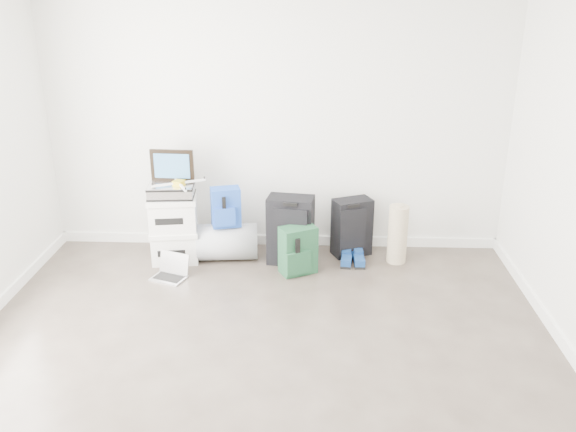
{
  "coord_description": "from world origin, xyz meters",
  "views": [
    {
      "loc": [
        0.35,
        -3.31,
        2.57
      ],
      "look_at": [
        0.14,
        1.9,
        0.55
      ],
      "focal_mm": 38.0,
      "sensor_mm": 36.0,
      "label": 1
    }
  ],
  "objects_px": {
    "duffel_bag": "(228,242)",
    "large_suitcase": "(290,230)",
    "boxes_stack": "(174,228)",
    "laptop": "(171,272)",
    "briefcase": "(171,191)",
    "carry_on": "(352,227)"
  },
  "relations": [
    {
      "from": "boxes_stack",
      "to": "carry_on",
      "type": "distance_m",
      "value": 1.74
    },
    {
      "from": "boxes_stack",
      "to": "laptop",
      "type": "relative_size",
      "value": 1.81
    },
    {
      "from": "large_suitcase",
      "to": "laptop",
      "type": "height_order",
      "value": "large_suitcase"
    },
    {
      "from": "briefcase",
      "to": "duffel_bag",
      "type": "relative_size",
      "value": 0.72
    },
    {
      "from": "large_suitcase",
      "to": "carry_on",
      "type": "relative_size",
      "value": 1.16
    },
    {
      "from": "boxes_stack",
      "to": "duffel_bag",
      "type": "relative_size",
      "value": 1.12
    },
    {
      "from": "briefcase",
      "to": "laptop",
      "type": "bearing_deg",
      "value": -89.68
    },
    {
      "from": "briefcase",
      "to": "laptop",
      "type": "distance_m",
      "value": 0.77
    },
    {
      "from": "duffel_bag",
      "to": "large_suitcase",
      "type": "relative_size",
      "value": 0.87
    },
    {
      "from": "duffel_bag",
      "to": "carry_on",
      "type": "xyz_separation_m",
      "value": [
        1.22,
        0.15,
        0.11
      ]
    },
    {
      "from": "boxes_stack",
      "to": "large_suitcase",
      "type": "bearing_deg",
      "value": -9.6
    },
    {
      "from": "boxes_stack",
      "to": "laptop",
      "type": "xyz_separation_m",
      "value": [
        0.04,
        -0.39,
        -0.28
      ]
    },
    {
      "from": "carry_on",
      "to": "laptop",
      "type": "distance_m",
      "value": 1.8
    },
    {
      "from": "boxes_stack",
      "to": "large_suitcase",
      "type": "relative_size",
      "value": 0.98
    },
    {
      "from": "duffel_bag",
      "to": "laptop",
      "type": "distance_m",
      "value": 0.65
    },
    {
      "from": "large_suitcase",
      "to": "laptop",
      "type": "distance_m",
      "value": 1.19
    },
    {
      "from": "boxes_stack",
      "to": "laptop",
      "type": "height_order",
      "value": "boxes_stack"
    },
    {
      "from": "duffel_bag",
      "to": "large_suitcase",
      "type": "distance_m",
      "value": 0.64
    },
    {
      "from": "briefcase",
      "to": "duffel_bag",
      "type": "height_order",
      "value": "briefcase"
    },
    {
      "from": "boxes_stack",
      "to": "briefcase",
      "type": "bearing_deg",
      "value": 171.54
    },
    {
      "from": "boxes_stack",
      "to": "large_suitcase",
      "type": "xyz_separation_m",
      "value": [
        1.13,
        -0.02,
        0.01
      ]
    },
    {
      "from": "boxes_stack",
      "to": "duffel_bag",
      "type": "bearing_deg",
      "value": -4.25
    }
  ]
}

